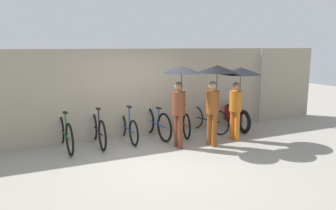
{
  "coord_description": "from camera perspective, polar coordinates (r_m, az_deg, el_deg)",
  "views": [
    {
      "loc": [
        -2.97,
        -6.26,
        2.48
      ],
      "look_at": [
        0.48,
        1.15,
        1.0
      ],
      "focal_mm": 35.0,
      "sensor_mm": 36.0,
      "label": 1
    }
  ],
  "objects": [
    {
      "name": "parked_bicycle_4",
      "position": [
        9.31,
        2.36,
        -2.85
      ],
      "size": [
        0.55,
        1.73,
        0.98
      ],
      "rotation": [
        0.0,
        0.0,
        1.35
      ],
      "color": "black",
      "rests_on": "ground"
    },
    {
      "name": "ground_plane",
      "position": [
        7.36,
        0.39,
        -9.43
      ],
      "size": [
        30.0,
        30.0,
        0.0
      ],
      "primitive_type": "plane",
      "color": "gray"
    },
    {
      "name": "pedestrian_trailing",
      "position": [
        8.61,
        12.27,
        3.88
      ],
      "size": [
        1.05,
        1.05,
        1.94
      ],
      "rotation": [
        0.0,
        0.0,
        3.27
      ],
      "color": "#C66B1E",
      "rests_on": "ground"
    },
    {
      "name": "parked_bicycle_3",
      "position": [
        8.96,
        -2.16,
        -3.17
      ],
      "size": [
        0.44,
        1.79,
        1.03
      ],
      "rotation": [
        0.0,
        0.0,
        1.64
      ],
      "color": "black",
      "rests_on": "ground"
    },
    {
      "name": "pedestrian_center",
      "position": [
        8.0,
        8.28,
        3.75
      ],
      "size": [
        0.98,
        0.98,
        2.03
      ],
      "rotation": [
        0.0,
        0.0,
        3.28
      ],
      "color": "brown",
      "rests_on": "ground"
    },
    {
      "name": "parked_bicycle_0",
      "position": [
        8.32,
        -17.53,
        -4.7
      ],
      "size": [
        0.44,
        1.86,
        0.97
      ],
      "rotation": [
        0.0,
        0.0,
        1.62
      ],
      "color": "black",
      "rests_on": "ground"
    },
    {
      "name": "parked_bicycle_5",
      "position": [
        9.65,
        6.7,
        -2.38
      ],
      "size": [
        0.57,
        1.66,
        1.09
      ],
      "rotation": [
        0.0,
        0.0,
        1.82
      ],
      "color": "black",
      "rests_on": "ground"
    },
    {
      "name": "pedestrian_leading",
      "position": [
        7.77,
        2.18,
        3.34
      ],
      "size": [
        0.89,
        0.89,
        2.03
      ],
      "rotation": [
        0.0,
        0.0,
        3.16
      ],
      "color": "brown",
      "rests_on": "ground"
    },
    {
      "name": "motorcycle",
      "position": [
        10.18,
        11.3,
        -1.81
      ],
      "size": [
        0.58,
        1.97,
        0.9
      ],
      "rotation": [
        0.0,
        0.0,
        1.42
      ],
      "color": "black",
      "rests_on": "ground"
    },
    {
      "name": "back_wall",
      "position": [
        9.04,
        -5.55,
        2.11
      ],
      "size": [
        12.96,
        0.12,
        2.41
      ],
      "color": "gray",
      "rests_on": "ground"
    },
    {
      "name": "awning_pole",
      "position": [
        10.97,
        15.8,
        3.14
      ],
      "size": [
        0.07,
        0.07,
        2.39
      ],
      "color": "gray",
      "rests_on": "ground"
    },
    {
      "name": "parked_bicycle_1",
      "position": [
        8.46,
        -12.15,
        -4.24
      ],
      "size": [
        0.44,
        1.78,
        1.04
      ],
      "rotation": [
        0.0,
        0.0,
        1.56
      ],
      "color": "black",
      "rests_on": "ground"
    },
    {
      "name": "parked_bicycle_2",
      "position": [
        8.72,
        -7.08,
        -3.91
      ],
      "size": [
        0.44,
        1.65,
        1.09
      ],
      "rotation": [
        0.0,
        0.0,
        1.58
      ],
      "color": "black",
      "rests_on": "ground"
    }
  ]
}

